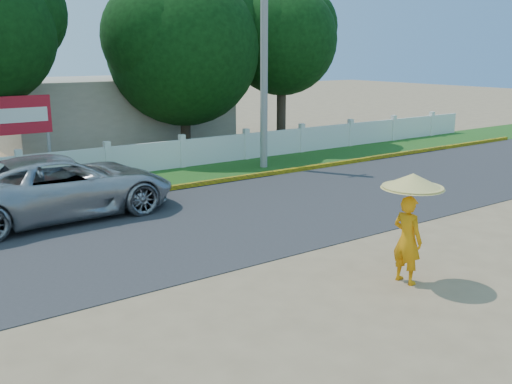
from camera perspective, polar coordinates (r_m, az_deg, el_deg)
ground at (r=11.83m, az=5.66°, el=-8.03°), size 120.00×120.00×0.00m
road at (r=15.31m, az=-5.42°, el=-2.86°), size 60.00×7.00×0.02m
grass_verge at (r=19.89m, az=-13.00°, el=0.76°), size 60.00×3.50×0.03m
curb at (r=18.35m, az=-10.97°, el=-0.01°), size 40.00×0.18×0.16m
fence at (r=21.11m, az=-14.59°, el=2.90°), size 40.00×0.10×1.10m
building_near at (r=28.32m, az=-13.99°, el=7.77°), size 10.00×6.00×3.20m
utility_pole at (r=21.84m, az=0.81°, el=12.08°), size 0.28×0.28×7.45m
vehicle at (r=16.33m, az=-18.95°, el=0.56°), size 6.26×3.09×1.71m
monk_with_parasol at (r=11.26m, az=15.14°, el=-1.98°), size 1.19×1.19×2.17m
billboard at (r=21.14m, az=-23.08°, el=6.62°), size 2.50×0.13×2.95m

